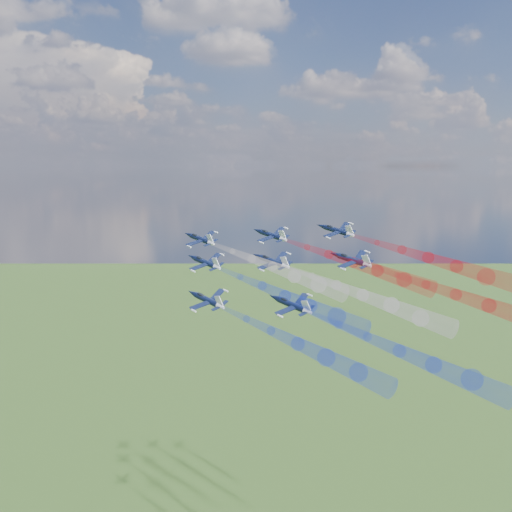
{
  "coord_description": "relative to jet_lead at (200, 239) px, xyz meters",
  "views": [
    {
      "loc": [
        -32.84,
        -118.74,
        160.86
      ],
      "look_at": [
        -4.04,
        15.79,
        140.22
      ],
      "focal_mm": 42.07,
      "sensor_mm": 36.0,
      "label": 1
    }
  ],
  "objects": [
    {
      "name": "jet_lead",
      "position": [
        0.0,
        0.0,
        0.0
      ],
      "size": [
        14.56,
        14.97,
        7.9
      ],
      "primitive_type": null,
      "rotation": [
        0.18,
        -0.34,
        0.53
      ],
      "color": "black"
    },
    {
      "name": "trail_lead",
      "position": [
        13.71,
        -20.45,
        -4.15
      ],
      "size": [
        25.67,
        35.56,
        11.48
      ],
      "primitive_type": null,
      "rotation": [
        0.18,
        -0.34,
        0.53
      ],
      "color": "white"
    },
    {
      "name": "jet_inner_left",
      "position": [
        -0.45,
        -12.58,
        -3.92
      ],
      "size": [
        14.56,
        14.97,
        7.9
      ],
      "primitive_type": null,
      "rotation": [
        0.18,
        -0.34,
        0.53
      ],
      "color": "black"
    },
    {
      "name": "trail_inner_left",
      "position": [
        13.26,
        -33.02,
        -8.08
      ],
      "size": [
        25.67,
        35.56,
        11.48
      ],
      "primitive_type": null,
      "rotation": [
        0.18,
        -0.34,
        0.53
      ],
      "color": "#1B38E8"
    },
    {
      "name": "jet_inner_right",
      "position": [
        17.17,
        -4.42,
        1.08
      ],
      "size": [
        14.56,
        14.97,
        7.9
      ],
      "primitive_type": null,
      "rotation": [
        0.18,
        -0.34,
        0.53
      ],
      "color": "black"
    },
    {
      "name": "trail_inner_right",
      "position": [
        30.87,
        -24.87,
        -3.08
      ],
      "size": [
        25.67,
        35.56,
        11.48
      ],
      "primitive_type": null,
      "rotation": [
        0.18,
        -0.34,
        0.53
      ],
      "color": "red"
    },
    {
      "name": "jet_outer_left",
      "position": [
        -2.04,
        -27.64,
        -9.42
      ],
      "size": [
        14.56,
        14.97,
        7.9
      ],
      "primitive_type": null,
      "rotation": [
        0.18,
        -0.34,
        0.53
      ],
      "color": "black"
    },
    {
      "name": "trail_outer_left",
      "position": [
        11.66,
        -48.09,
        -13.57
      ],
      "size": [
        25.67,
        35.56,
        11.48
      ],
      "primitive_type": null,
      "rotation": [
        0.18,
        -0.34,
        0.53
      ],
      "color": "#1B38E8"
    },
    {
      "name": "jet_center_third",
      "position": [
        14.23,
        -17.88,
        -3.35
      ],
      "size": [
        14.56,
        14.97,
        7.9
      ],
      "primitive_type": null,
      "rotation": [
        0.18,
        -0.34,
        0.53
      ],
      "color": "black"
    },
    {
      "name": "trail_center_third",
      "position": [
        27.93,
        -38.33,
        -7.5
      ],
      "size": [
        25.67,
        35.56,
        11.48
      ],
      "primitive_type": null,
      "rotation": [
        0.18,
        -0.34,
        0.53
      ],
      "color": "white"
    },
    {
      "name": "jet_outer_right",
      "position": [
        32.07,
        -10.72,
        2.55
      ],
      "size": [
        14.56,
        14.97,
        7.9
      ],
      "primitive_type": null,
      "rotation": [
        0.18,
        -0.34,
        0.53
      ],
      "color": "black"
    },
    {
      "name": "trail_outer_right",
      "position": [
        45.78,
        -31.17,
        -1.6
      ],
      "size": [
        25.67,
        35.56,
        11.48
      ],
      "primitive_type": null,
      "rotation": [
        0.18,
        -0.34,
        0.53
      ],
      "color": "red"
    },
    {
      "name": "jet_rear_left",
      "position": [
        13.98,
        -35.51,
        -9.43
      ],
      "size": [
        14.56,
        14.97,
        7.9
      ],
      "primitive_type": null,
      "rotation": [
        0.18,
        -0.34,
        0.53
      ],
      "color": "black"
    },
    {
      "name": "trail_rear_left",
      "position": [
        27.69,
        -55.96,
        -13.58
      ],
      "size": [
        25.67,
        35.56,
        11.48
      ],
      "primitive_type": null,
      "rotation": [
        0.18,
        -0.34,
        0.53
      ],
      "color": "#1B38E8"
    },
    {
      "name": "jet_rear_right",
      "position": [
        30.68,
        -24.86,
        -2.5
      ],
      "size": [
        14.56,
        14.97,
        7.9
      ],
      "primitive_type": null,
      "rotation": [
        0.18,
        -0.34,
        0.53
      ],
      "color": "black"
    },
    {
      "name": "trail_rear_right",
      "position": [
        44.39,
        -45.3,
        -6.65
      ],
      "size": [
        25.67,
        35.56,
        11.48
      ],
      "primitive_type": null,
      "rotation": [
        0.18,
        -0.34,
        0.53
      ],
      "color": "red"
    }
  ]
}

